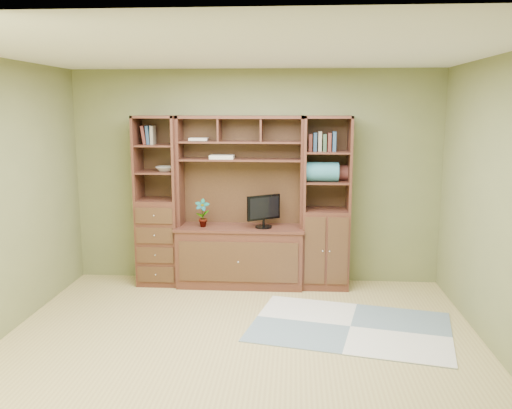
# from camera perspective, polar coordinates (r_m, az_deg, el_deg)

# --- Properties ---
(room) EXTENTS (4.60, 4.10, 2.64)m
(room) POSITION_cam_1_polar(r_m,az_deg,el_deg) (4.70, -1.83, -0.17)
(room) COLOR tan
(room) RESTS_ON ground
(center_hutch) EXTENTS (1.54, 0.53, 2.05)m
(center_hutch) POSITION_cam_1_polar(r_m,az_deg,el_deg) (6.46, -1.70, 0.21)
(center_hutch) COLOR #4B251A
(center_hutch) RESTS_ON ground
(left_tower) EXTENTS (0.50, 0.45, 2.05)m
(left_tower) POSITION_cam_1_polar(r_m,az_deg,el_deg) (6.67, -10.24, 0.37)
(left_tower) COLOR #4B251A
(left_tower) RESTS_ON ground
(right_tower) EXTENTS (0.55, 0.45, 2.05)m
(right_tower) POSITION_cam_1_polar(r_m,az_deg,el_deg) (6.48, 7.40, 0.16)
(right_tower) COLOR #4B251A
(right_tower) RESTS_ON ground
(rug) EXTENTS (2.14, 1.65, 0.01)m
(rug) POSITION_cam_1_polar(r_m,az_deg,el_deg) (5.56, 9.90, -12.56)
(rug) COLOR #AAB0AF
(rug) RESTS_ON ground
(monitor) EXTENTS (0.48, 0.42, 0.54)m
(monitor) POSITION_cam_1_polar(r_m,az_deg,el_deg) (6.41, 0.81, -0.09)
(monitor) COLOR black
(monitor) RESTS_ON center_hutch
(orchid) EXTENTS (0.18, 0.12, 0.34)m
(orchid) POSITION_cam_1_polar(r_m,az_deg,el_deg) (6.51, -5.67, -0.89)
(orchid) COLOR #9F4F35
(orchid) RESTS_ON center_hutch
(magazines) EXTENTS (0.28, 0.21, 0.04)m
(magazines) POSITION_cam_1_polar(r_m,az_deg,el_deg) (6.50, -3.59, 5.04)
(magazines) COLOR beige
(magazines) RESTS_ON center_hutch
(bowl) EXTENTS (0.24, 0.24, 0.06)m
(bowl) POSITION_cam_1_polar(r_m,az_deg,el_deg) (6.59, -9.49, 3.73)
(bowl) COLOR beige
(bowl) RESTS_ON left_tower
(blanket_teal) EXTENTS (0.39, 0.23, 0.23)m
(blanket_teal) POSITION_cam_1_polar(r_m,az_deg,el_deg) (6.37, 6.91, 3.44)
(blanket_teal) COLOR #2F707D
(blanket_teal) RESTS_ON right_tower
(blanket_red) EXTENTS (0.32, 0.18, 0.18)m
(blanket_red) POSITION_cam_1_polar(r_m,az_deg,el_deg) (6.52, 8.55, 3.33)
(blanket_red) COLOR brown
(blanket_red) RESTS_ON right_tower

